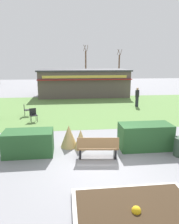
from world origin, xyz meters
TOP-DOWN VIEW (x-y plane):
  - ground_plane at (0.00, 0.00)m, footprint 80.00×80.00m
  - lawn_patch at (0.00, 10.19)m, footprint 36.00×12.00m
  - flower_bed at (0.53, -3.12)m, footprint 3.40×2.54m
  - park_bench at (0.01, 0.45)m, footprint 1.75×0.70m
  - hedge_left at (-2.90, 1.16)m, footprint 2.08×1.10m
  - hedge_right at (2.32, 1.23)m, footprint 2.34×1.10m
  - ornamental_grass_behind_left at (-0.63, 1.52)m, footprint 0.62×0.62m
  - ornamental_grass_behind_right at (-1.16, 1.81)m, footprint 0.80×0.80m
  - food_kiosk at (0.80, 17.03)m, footprint 10.22×5.12m
  - cafe_chair_west at (-4.20, 7.90)m, footprint 0.51×0.51m
  - cafe_chair_east at (-3.46, 6.36)m, footprint 0.56×0.56m
  - person_strolling at (4.99, 10.25)m, footprint 0.34×0.34m
  - parked_car_west_slot at (-2.98, 25.95)m, footprint 4.25×2.15m
  - parked_car_center_slot at (2.07, 25.94)m, footprint 4.27×2.19m
  - parked_car_east_slot at (6.63, 25.94)m, footprint 4.35×2.36m
  - tree_left_bg at (2.65, 33.71)m, footprint 0.91×0.96m
  - tree_right_bg at (9.21, 33.82)m, footprint 0.91×0.96m

SIDE VIEW (x-z plane):
  - ground_plane at x=0.00m, z-range 0.00..0.00m
  - lawn_patch at x=0.00m, z-range 0.00..0.01m
  - flower_bed at x=0.53m, z-range -0.08..0.25m
  - ornamental_grass_behind_left at x=-0.63m, z-range 0.00..0.91m
  - park_bench at x=0.01m, z-range 0.01..0.96m
  - ornamental_grass_behind_right at x=-1.16m, z-range 0.00..1.05m
  - hedge_left at x=-2.90m, z-range 0.00..1.06m
  - cafe_chair_west at x=-4.20m, z-range 0.08..0.97m
  - cafe_chair_east at x=-3.46m, z-range 0.08..0.97m
  - hedge_right at x=2.32m, z-range 0.00..1.17m
  - parked_car_west_slot at x=-2.98m, z-range 0.04..1.24m
  - parked_car_center_slot at x=2.07m, z-range 0.04..1.24m
  - parked_car_east_slot at x=6.63m, z-range 0.04..1.24m
  - person_strolling at x=4.99m, z-range 0.02..1.71m
  - food_kiosk at x=0.80m, z-range 0.01..3.01m
  - tree_right_bg at x=9.21m, z-range -0.36..5.81m
  - tree_left_bg at x=2.65m, z-range -0.37..6.54m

